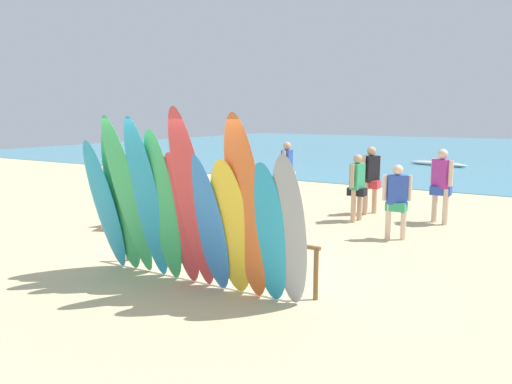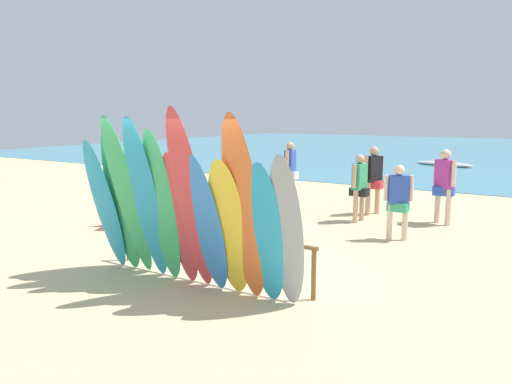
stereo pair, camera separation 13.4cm
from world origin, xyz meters
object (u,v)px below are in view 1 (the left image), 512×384
Objects in this scene: surfboard_green_2 at (128,198)px; surfboard_teal_3 at (147,200)px; beachgoer_strolling at (371,175)px; beachgoer_near_rack at (357,183)px; beachgoer_by_water at (287,167)px; beach_chair_blue at (163,202)px; surfboard_green_4 at (163,207)px; surfboard_red_5 at (182,219)px; beachgoer_photographing at (441,181)px; beach_chair_red at (117,209)px; surfboard_red_6 at (192,202)px; surfboard_blue_7 at (208,225)px; surfboard_green_1 at (121,201)px; surfboard_rack at (210,240)px; surfboard_yellow_8 at (231,229)px; surfboard_orange_9 at (246,210)px; surfboard_grey_11 at (289,232)px; distant_boat at (438,164)px; beachgoer_midbeach at (397,197)px; surfboard_teal_10 at (268,234)px; surfboard_teal_0 at (105,206)px.

surfboard_green_2 is 1.01× the size of surfboard_teal_3.
beachgoer_strolling is 1.08× the size of beachgoer_near_rack.
surfboard_teal_3 is 7.71m from beachgoer_by_water.
surfboard_green_4 is at bearing -48.98° from beach_chair_blue.
surfboard_red_5 reaches higher than beachgoer_photographing.
beach_chair_red is at bearing -44.65° from beachgoer_near_rack.
beach_chair_blue is at bearing 130.37° from surfboard_red_6.
surfboard_blue_7 is at bearing -42.60° from beach_chair_blue.
surfboard_green_4 is 5.93m from beachgoer_near_rack.
surfboard_green_1 is 0.92m from surfboard_green_4.
surfboard_rack is 1.55× the size of surfboard_green_1.
surfboard_yellow_8 reaches higher than beach_chair_blue.
surfboard_grey_11 is (0.60, 0.10, -0.26)m from surfboard_orange_9.
surfboard_green_1 is at bearing 164.52° from surfboard_teal_3.
surfboard_green_4 is 1.49× the size of beachgoer_near_rack.
surfboard_red_5 is (0.94, 0.14, -0.26)m from surfboard_green_2.
beachgoer_strolling is at bearing -84.80° from distant_boat.
beachgoer_photographing is at bearing 80.54° from surfboard_blue_7.
surfboard_rack is 4.35m from beach_chair_red.
surfboard_red_6 is at bearing -134.35° from beachgoer_midbeach.
surfboard_green_2 reaches higher than surfboard_teal_10.
surfboard_rack is at bearing 8.10° from beachgoer_by_water.
surfboard_green_2 is 0.38m from surfboard_teal_3.
surfboard_orange_9 is (1.49, -0.03, 0.11)m from surfboard_green_4.
surfboard_red_5 is at bearing -46.02° from beach_chair_blue.
surfboard_teal_3 is 1.51× the size of beachgoer_strolling.
beachgoer_near_rack is (-0.02, 5.90, -0.09)m from surfboard_blue_7.
surfboard_red_5 is 2.57× the size of beach_chair_blue.
surfboard_green_1 is 1.17× the size of surfboard_red_5.
surfboard_teal_0 is 7.22m from beachgoer_strolling.
surfboard_orange_9 reaches higher than surfboard_teal_10.
surfboard_teal_3 is 2.08m from surfboard_teal_10.
surfboard_rack is 1.51m from surfboard_teal_10.
surfboard_red_6 is 5.56m from beach_chair_blue.
surfboard_blue_7 reaches higher than beachgoer_near_rack.
beachgoer_photographing is at bearing 75.70° from surfboard_red_5.
surfboard_teal_0 is 1.12× the size of surfboard_teal_10.
surfboard_green_4 is 1.16× the size of surfboard_red_5.
surfboard_yellow_8 is at bearing -153.80° from beachgoer_strolling.
surfboard_green_2 is 1.53m from surfboard_blue_7.
surfboard_teal_3 is at bearing -174.69° from surfboard_orange_9.
surfboard_green_1 is at bearing -158.71° from surfboard_rack.
beachgoer_strolling is (2.05, 6.93, -0.08)m from surfboard_teal_0.
surfboard_green_4 reaches higher than beachgoer_strolling.
surfboard_teal_3 reaches higher than beachgoer_near_rack.
surfboard_red_6 is at bearing -174.32° from surfboard_teal_10.
surfboard_teal_10 is 6.28m from beach_chair_blue.
surfboard_yellow_8 reaches higher than beachgoer_strolling.
beachgoer_midbeach is at bearing 66.10° from surfboard_red_6.
surfboard_green_2 reaches higher than beachgoer_strolling.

